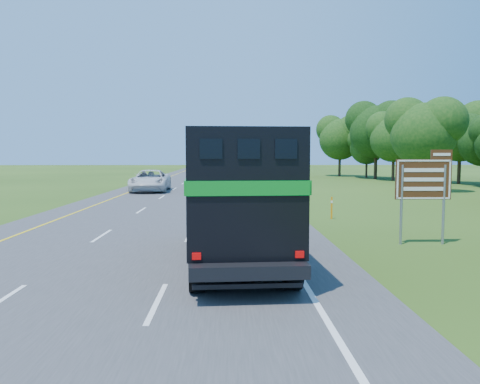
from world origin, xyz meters
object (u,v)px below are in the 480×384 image
at_px(horse_truck, 236,194).
at_px(exit_sign, 424,183).
at_px(white_suv, 150,181).
at_px(far_car, 198,165).

xyz_separation_m(horse_truck, exit_sign, (7.24, 2.94, 0.16)).
bearing_deg(exit_sign, horse_truck, -157.58).
xyz_separation_m(horse_truck, white_suv, (-7.45, 28.96, -1.17)).
relative_size(horse_truck, white_suv, 1.29).
bearing_deg(white_suv, exit_sign, -62.81).
bearing_deg(exit_sign, far_car, 98.91).
distance_m(far_car, exit_sign, 98.31).
xyz_separation_m(horse_truck, far_car, (-7.45, 100.13, -1.37)).
height_order(white_suv, far_car, white_suv).
xyz_separation_m(white_suv, exit_sign, (14.69, -26.02, 1.32)).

